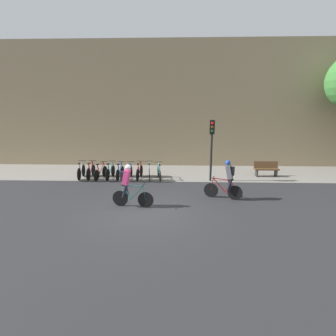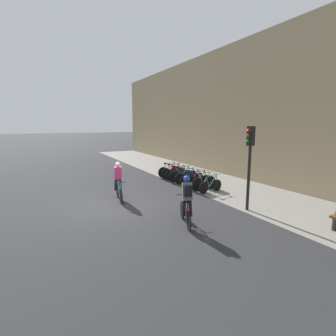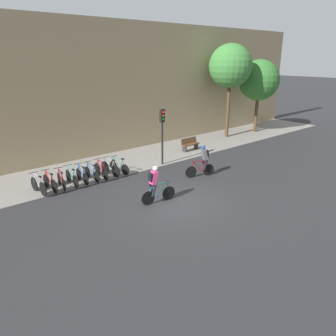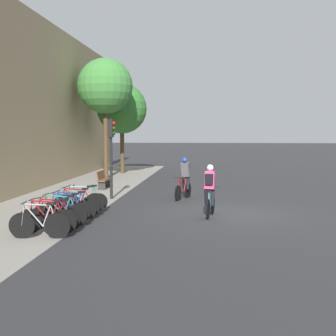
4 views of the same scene
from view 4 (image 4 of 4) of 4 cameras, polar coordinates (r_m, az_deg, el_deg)
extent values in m
plane|color=#2B2B2D|center=(16.60, 7.15, -5.52)|extent=(200.00, 200.00, 0.00)
cube|color=gray|center=(17.73, -15.31, -4.99)|extent=(44.00, 4.50, 0.01)
cylinder|color=black|center=(16.50, 5.50, -4.41)|extent=(0.66, 0.13, 0.66)
cylinder|color=black|center=(15.45, 4.92, -5.02)|extent=(0.66, 0.13, 0.66)
cylinder|color=teal|center=(16.10, 5.32, -3.61)|extent=(0.59, 0.12, 0.62)
cylinder|color=teal|center=(15.71, 5.10, -3.87)|extent=(0.28, 0.08, 0.58)
cylinder|color=teal|center=(15.95, 5.26, -2.67)|extent=(0.80, 0.16, 0.07)
cylinder|color=teal|center=(15.66, 5.04, -4.92)|extent=(0.43, 0.09, 0.05)
cylinder|color=teal|center=(15.50, 4.98, -3.95)|extent=(0.23, 0.06, 0.56)
cylinder|color=teal|center=(16.42, 5.49, -3.43)|extent=(0.13, 0.05, 0.59)
cylinder|color=black|center=(16.33, 5.47, -2.30)|extent=(0.09, 0.46, 0.03)
cube|color=black|center=(15.55, 5.04, -2.76)|extent=(0.21, 0.11, 0.06)
cube|color=#DB3875|center=(15.61, 5.11, -1.51)|extent=(0.36, 0.36, 0.63)
sphere|color=silver|center=(15.65, 5.16, 0.01)|extent=(0.25, 0.25, 0.22)
cylinder|color=black|center=(15.62, 5.47, -3.63)|extent=(0.29, 0.15, 0.56)
cylinder|color=black|center=(15.65, 4.67, -3.61)|extent=(0.25, 0.14, 0.56)
cube|color=black|center=(15.47, 5.03, -1.38)|extent=(0.18, 0.28, 0.36)
cylinder|color=black|center=(19.35, 1.23, -3.08)|extent=(0.63, 0.25, 0.65)
cylinder|color=black|center=(20.33, 2.45, -2.71)|extent=(0.63, 0.25, 0.65)
cylinder|color=maroon|center=(19.64, 1.66, -2.13)|extent=(0.57, 0.23, 0.62)
cylinder|color=maroon|center=(20.01, 2.11, -2.06)|extent=(0.27, 0.13, 0.58)
cylinder|color=maroon|center=(19.72, 1.80, -1.28)|extent=(0.76, 0.30, 0.07)
cylinder|color=maroon|center=(20.13, 2.21, -2.81)|extent=(0.42, 0.17, 0.05)
cylinder|color=maroon|center=(20.20, 2.35, -1.97)|extent=(0.22, 0.10, 0.56)
cylinder|color=maroon|center=(19.35, 1.29, -2.21)|extent=(0.13, 0.07, 0.59)
cylinder|color=black|center=(19.35, 1.34, -1.23)|extent=(0.18, 0.44, 0.03)
cube|color=black|center=(20.08, 2.24, -1.11)|extent=(0.22, 0.14, 0.06)
cube|color=#5B5B60|center=(19.96, 2.14, -0.19)|extent=(0.41, 0.41, 0.63)
sphere|color=#1E47AD|center=(19.86, 2.05, 0.97)|extent=(0.28, 0.28, 0.22)
cylinder|color=black|center=(20.10, 1.90, -1.80)|extent=(0.30, 0.19, 0.56)
cylinder|color=black|center=(20.02, 2.48, -1.83)|extent=(0.26, 0.18, 0.56)
cube|color=black|center=(20.09, 2.29, -0.02)|extent=(0.22, 0.29, 0.36)
cylinder|color=black|center=(13.23, -17.40, -6.71)|extent=(0.09, 0.71, 0.70)
cylinder|color=black|center=(12.97, -13.35, -6.85)|extent=(0.09, 0.71, 0.70)
cylinder|color=#99999E|center=(13.08, -16.07, -5.56)|extent=(0.08, 0.53, 0.62)
cylinder|color=#99999E|center=(12.99, -14.56, -5.66)|extent=(0.06, 0.25, 0.58)
cylinder|color=#99999E|center=(13.01, -15.65, -4.34)|extent=(0.10, 0.71, 0.07)
cylinder|color=#99999E|center=(13.02, -14.17, -6.87)|extent=(0.06, 0.39, 0.05)
cylinder|color=#99999E|center=(12.94, -13.74, -5.65)|extent=(0.05, 0.20, 0.56)
cylinder|color=#99999E|center=(13.17, -17.27, -5.48)|extent=(0.05, 0.11, 0.58)
cylinder|color=black|center=(13.10, -17.14, -4.06)|extent=(0.46, 0.07, 0.03)
cube|color=black|center=(12.91, -14.14, -4.26)|extent=(0.10, 0.21, 0.06)
cylinder|color=black|center=(13.78, -16.51, -6.24)|extent=(0.05, 0.71, 0.71)
cylinder|color=black|center=(13.46, -12.51, -6.41)|extent=(0.05, 0.71, 0.71)
cylinder|color=maroon|center=(13.62, -15.20, -5.14)|extent=(0.05, 0.55, 0.62)
cylinder|color=maroon|center=(13.50, -13.71, -5.26)|extent=(0.05, 0.26, 0.58)
cylinder|color=maroon|center=(13.54, -14.78, -3.97)|extent=(0.06, 0.74, 0.07)
cylinder|color=maroon|center=(13.52, -13.33, -6.42)|extent=(0.04, 0.40, 0.05)
cylinder|color=maroon|center=(13.44, -12.90, -5.25)|extent=(0.04, 0.21, 0.56)
cylinder|color=maroon|center=(13.72, -16.38, -5.06)|extent=(0.04, 0.12, 0.58)
cylinder|color=black|center=(13.65, -16.26, -3.70)|extent=(0.46, 0.04, 0.03)
cube|color=black|center=(13.42, -13.29, -3.91)|extent=(0.08, 0.20, 0.06)
cylinder|color=black|center=(14.41, -15.58, -5.92)|extent=(0.14, 0.62, 0.63)
cylinder|color=black|center=(13.90, -11.82, -6.23)|extent=(0.14, 0.62, 0.63)
cylinder|color=maroon|center=(14.18, -14.36, -4.90)|extent=(0.14, 0.58, 0.62)
cylinder|color=maroon|center=(13.99, -12.96, -5.06)|extent=(0.09, 0.27, 0.58)
cylinder|color=maroon|center=(14.08, -13.97, -3.80)|extent=(0.18, 0.78, 0.07)
cylinder|color=maroon|center=(14.00, -12.59, -6.20)|extent=(0.11, 0.42, 0.05)
cylinder|color=maroon|center=(13.89, -12.19, -5.08)|extent=(0.07, 0.22, 0.56)
cylinder|color=maroon|center=(14.34, -15.46, -4.79)|extent=(0.06, 0.12, 0.59)
cylinder|color=black|center=(14.27, -15.34, -3.49)|extent=(0.46, 0.11, 0.03)
cube|color=black|center=(13.89, -12.56, -3.78)|extent=(0.11, 0.21, 0.06)
cylinder|color=black|center=(14.88, -14.89, -5.47)|extent=(0.08, 0.68, 0.68)
cylinder|color=black|center=(14.48, -11.07, -5.68)|extent=(0.08, 0.68, 0.68)
cylinder|color=teal|center=(14.69, -13.63, -4.46)|extent=(0.08, 0.58, 0.62)
cylinder|color=teal|center=(14.55, -12.21, -4.59)|extent=(0.06, 0.27, 0.58)
cylinder|color=teal|center=(14.60, -13.23, -3.38)|extent=(0.09, 0.78, 0.07)
cylinder|color=teal|center=(14.56, -11.85, -5.67)|extent=(0.06, 0.42, 0.05)
cylinder|color=teal|center=(14.47, -11.44, -4.59)|extent=(0.05, 0.22, 0.56)
cylinder|color=teal|center=(14.81, -14.76, -4.38)|extent=(0.04, 0.12, 0.59)
cylinder|color=black|center=(14.75, -14.64, -3.12)|extent=(0.46, 0.06, 0.03)
cube|color=black|center=(14.46, -11.81, -3.34)|extent=(0.09, 0.20, 0.06)
cylinder|color=black|center=(15.39, -14.01, -5.19)|extent=(0.08, 0.65, 0.64)
cylinder|color=black|center=(15.04, -10.60, -5.36)|extent=(0.08, 0.65, 0.64)
cylinder|color=#1E478C|center=(15.22, -12.89, -4.21)|extent=(0.08, 0.54, 0.62)
cylinder|color=#1E478C|center=(15.09, -11.62, -4.32)|extent=(0.06, 0.25, 0.58)
cylinder|color=#1E478C|center=(15.14, -12.53, -3.16)|extent=(0.09, 0.72, 0.07)
cylinder|color=#1E478C|center=(15.10, -11.29, -5.36)|extent=(0.06, 0.39, 0.05)
cylinder|color=#1E478C|center=(15.02, -10.93, -4.32)|extent=(0.05, 0.21, 0.56)
cylinder|color=#1E478C|center=(15.33, -13.90, -4.13)|extent=(0.04, 0.12, 0.58)
cylinder|color=black|center=(15.27, -13.79, -2.91)|extent=(0.46, 0.06, 0.03)
cube|color=black|center=(15.01, -11.26, -3.11)|extent=(0.09, 0.21, 0.06)
cylinder|color=black|center=(15.91, -13.50, -4.92)|extent=(0.04, 0.62, 0.62)
cylinder|color=black|center=(15.60, -9.83, -5.05)|extent=(0.04, 0.62, 0.62)
cylinder|color=#1E478C|center=(15.75, -12.28, -3.96)|extent=(0.04, 0.58, 0.62)
cylinder|color=#1E478C|center=(15.64, -10.92, -4.05)|extent=(0.04, 0.27, 0.58)
cylinder|color=#1E478C|center=(15.68, -11.90, -2.95)|extent=(0.04, 0.78, 0.07)
cylinder|color=#1E478C|center=(15.66, -10.57, -5.05)|extent=(0.03, 0.42, 0.05)
cylinder|color=#1E478C|center=(15.58, -10.18, -4.04)|extent=(0.03, 0.22, 0.56)
cylinder|color=#1E478C|center=(15.85, -13.37, -3.90)|extent=(0.04, 0.12, 0.59)
cylinder|color=black|center=(15.79, -13.25, -2.71)|extent=(0.46, 0.03, 0.03)
cube|color=black|center=(15.56, -10.53, -2.89)|extent=(0.08, 0.20, 0.06)
cylinder|color=black|center=(16.46, -12.75, -4.45)|extent=(0.09, 0.70, 0.70)
cylinder|color=black|center=(16.10, -9.41, -4.60)|extent=(0.09, 0.70, 0.70)
cylinder|color=maroon|center=(16.29, -11.64, -3.52)|extent=(0.08, 0.56, 0.62)
cylinder|color=maroon|center=(16.16, -10.40, -3.62)|extent=(0.06, 0.26, 0.58)
cylinder|color=maroon|center=(16.22, -11.29, -2.54)|extent=(0.10, 0.75, 0.07)
cylinder|color=maroon|center=(16.17, -10.09, -4.60)|extent=(0.06, 0.41, 0.05)
cylinder|color=maroon|center=(16.09, -9.73, -3.62)|extent=(0.05, 0.21, 0.56)
cylinder|color=maroon|center=(16.40, -12.63, -3.45)|extent=(0.04, 0.12, 0.58)
cylinder|color=black|center=(16.35, -12.52, -2.31)|extent=(0.46, 0.06, 0.03)
cube|color=black|center=(16.08, -10.05, -2.49)|extent=(0.09, 0.21, 0.06)
cylinder|color=black|center=(16.90, -12.16, -4.19)|extent=(0.12, 0.71, 0.71)
cylinder|color=black|center=(16.74, -8.91, -4.23)|extent=(0.12, 0.71, 0.71)
cylinder|color=#99999E|center=(16.80, -11.08, -3.26)|extent=(0.10, 0.53, 0.62)
cylinder|color=#99999E|center=(16.74, -9.87, -3.32)|extent=(0.07, 0.25, 0.58)
cylinder|color=#99999E|center=(16.75, -10.73, -2.30)|extent=(0.12, 0.72, 0.07)
cylinder|color=#99999E|center=(16.77, -9.56, -4.25)|extent=(0.08, 0.39, 0.05)
cylinder|color=#99999E|center=(16.71, -9.21, -3.29)|extent=(0.06, 0.21, 0.56)
cylinder|color=#99999E|center=(16.85, -12.05, -3.22)|extent=(0.05, 0.12, 0.58)
cylinder|color=black|center=(16.80, -11.94, -2.11)|extent=(0.46, 0.08, 0.03)
cube|color=black|center=(16.69, -9.52, -2.22)|extent=(0.10, 0.21, 0.06)
cylinder|color=black|center=(17.42, -11.64, -4.08)|extent=(0.14, 0.61, 0.62)
cylinder|color=black|center=(17.32, -8.39, -4.08)|extent=(0.14, 0.61, 0.62)
cylinder|color=teal|center=(17.34, -10.55, -3.15)|extent=(0.14, 0.54, 0.62)
cylinder|color=teal|center=(17.31, -9.35, -3.20)|extent=(0.08, 0.26, 0.58)
cylinder|color=teal|center=(17.29, -10.21, -2.23)|extent=(0.17, 0.73, 0.07)
cylinder|color=teal|center=(17.34, -9.04, -4.10)|extent=(0.10, 0.40, 0.05)
cylinder|color=teal|center=(17.29, -8.69, -3.18)|extent=(0.07, 0.21, 0.56)
cylinder|color=teal|center=(17.37, -11.52, -3.13)|extent=(0.06, 0.12, 0.58)
cylinder|color=black|center=(17.33, -11.41, -2.05)|extent=(0.46, 0.11, 0.03)
cube|color=black|center=(17.26, -9.00, -2.14)|extent=(0.11, 0.21, 0.06)
cylinder|color=black|center=(19.96, -6.95, 1.06)|extent=(0.12, 0.12, 3.38)
cube|color=black|center=(19.93, -6.99, 4.83)|extent=(0.26, 0.20, 0.76)
sphere|color=red|center=(19.90, -6.64, 5.44)|extent=(0.15, 0.15, 0.15)
sphere|color=#4C380A|center=(19.90, -6.63, 4.83)|extent=(0.15, 0.15, 0.15)
sphere|color=#0C4719|center=(19.90, -6.63, 4.23)|extent=(0.15, 0.15, 0.15)
cube|color=brown|center=(23.69, -7.76, -1.42)|extent=(1.43, 0.40, 0.08)
cube|color=brown|center=(23.71, -8.19, -0.84)|extent=(1.43, 0.12, 0.40)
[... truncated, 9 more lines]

